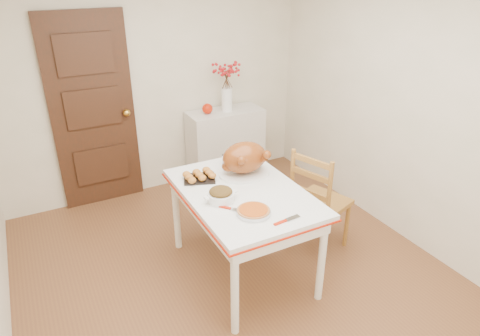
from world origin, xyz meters
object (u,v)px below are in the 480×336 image
pumpkin_pie (253,211)px  turkey_platter (244,159)px  chair_oak (320,200)px  kitchen_table (243,232)px  sideboard (226,146)px

pumpkin_pie → turkey_platter: bearing=67.5°
chair_oak → turkey_platter: size_ratio=2.22×
kitchen_table → pumpkin_pie: 0.56m
kitchen_table → turkey_platter: turkey_platter is taller
sideboard → turkey_platter: 1.58m
chair_oak → pumpkin_pie: (-0.89, -0.33, 0.32)m
kitchen_table → pumpkin_pie: size_ratio=5.34×
turkey_platter → pumpkin_pie: 0.66m
kitchen_table → pumpkin_pie: pumpkin_pie is taller
turkey_platter → kitchen_table: bearing=-121.5°
kitchen_table → pumpkin_pie: (-0.10, -0.35, 0.43)m
turkey_platter → pumpkin_pie: (-0.25, -0.60, -0.12)m
sideboard → pumpkin_pie: size_ratio=3.54×
chair_oak → pumpkin_pie: 1.01m
kitchen_table → sideboard: bearing=68.5°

